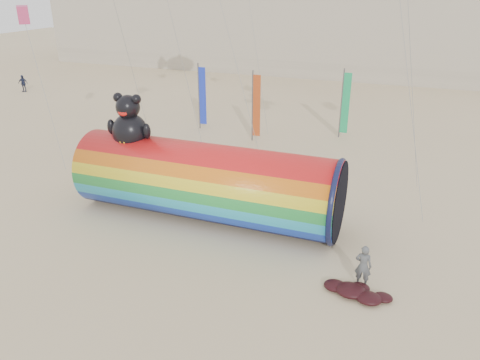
% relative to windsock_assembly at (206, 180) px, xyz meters
% --- Properties ---
extents(ground, '(160.00, 160.00, 0.00)m').
position_rel_windsock_assembly_xyz_m(ground, '(1.39, -1.76, -2.01)').
color(ground, '#CCB58C').
rests_on(ground, ground).
extents(windsock_assembly, '(13.17, 4.01, 6.07)m').
position_rel_windsock_assembly_xyz_m(windsock_assembly, '(0.00, 0.00, 0.00)').
color(windsock_assembly, red).
rests_on(windsock_assembly, ground).
extents(kite_handler, '(0.67, 0.47, 1.78)m').
position_rel_windsock_assembly_xyz_m(kite_handler, '(8.11, -3.16, -1.13)').
color(kite_handler, '#4E5154').
rests_on(kite_handler, ground).
extents(fabric_bundle, '(2.62, 1.35, 0.41)m').
position_rel_windsock_assembly_xyz_m(fabric_bundle, '(8.00, -3.91, -1.84)').
color(fabric_bundle, '#3A0A0E').
rests_on(fabric_bundle, ground).
extents(festival_banners, '(11.53, 3.17, 5.20)m').
position_rel_windsock_assembly_xyz_m(festival_banners, '(-1.35, 13.79, 0.62)').
color(festival_banners, '#59595E').
rests_on(festival_banners, ground).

